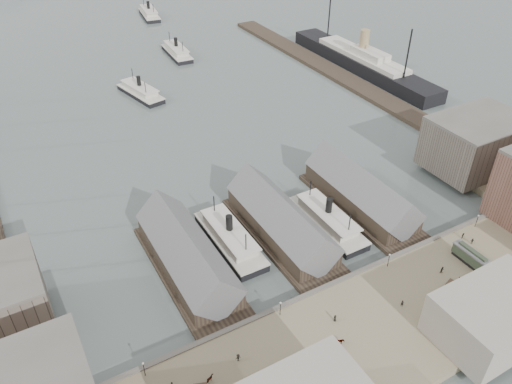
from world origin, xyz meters
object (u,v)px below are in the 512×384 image
ferry_docked_west (230,237)px  tram (471,258)px  horse_cart_center (337,345)px  horse_cart_right (458,282)px  ocean_steamer (362,61)px  horse_cart_left (207,381)px

ferry_docked_west → tram: (45.78, -36.34, 1.54)m
horse_cart_center → horse_cart_right: (34.31, 0.16, 0.03)m
horse_cart_right → ocean_steamer: bearing=-47.8°
horse_cart_left → horse_cart_center: 26.57m
tram → ferry_docked_west: bearing=141.4°
ocean_steamer → horse_cart_left: ocean_steamer is taller
horse_cart_right → tram: bearing=-82.7°
ocean_steamer → horse_cart_right: size_ratio=18.31×
horse_cart_left → horse_cart_right: (60.34, -5.18, 0.04)m
ferry_docked_west → horse_cart_right: ferry_docked_west is taller
horse_cart_center → horse_cart_right: 34.31m
horse_cart_center → horse_cart_right: bearing=-68.3°
tram → horse_cart_right: tram is taller
horse_cart_left → horse_cart_right: bearing=-74.7°
horse_cart_center → horse_cart_right: horse_cart_right is taller
tram → horse_cart_center: size_ratio=2.02×
horse_cart_center → ferry_docked_west: bearing=26.5°
tram → ocean_steamer: bearing=62.1°
horse_cart_center → tram: bearing=-63.3°
ferry_docked_west → horse_cart_left: size_ratio=5.67×
horse_cart_left → ocean_steamer: bearing=-28.8°
ferry_docked_west → horse_cart_left: ferry_docked_west is taller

